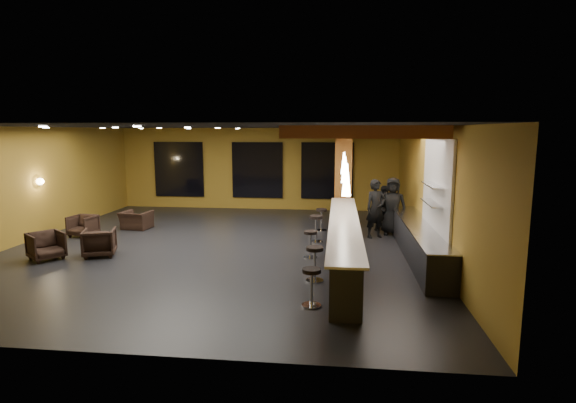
# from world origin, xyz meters

# --- Properties ---
(floor) EXTENTS (12.00, 13.00, 0.10)m
(floor) POSITION_xyz_m (0.00, 0.00, -0.05)
(floor) COLOR black
(floor) RESTS_ON ground
(ceiling) EXTENTS (12.00, 13.00, 0.10)m
(ceiling) POSITION_xyz_m (0.00, 0.00, 3.55)
(ceiling) COLOR black
(wall_back) EXTENTS (12.00, 0.10, 3.50)m
(wall_back) POSITION_xyz_m (0.00, 6.55, 1.75)
(wall_back) COLOR olive
(wall_back) RESTS_ON floor
(wall_front) EXTENTS (12.00, 0.10, 3.50)m
(wall_front) POSITION_xyz_m (0.00, -6.55, 1.75)
(wall_front) COLOR olive
(wall_front) RESTS_ON floor
(wall_left) EXTENTS (0.10, 13.00, 3.50)m
(wall_left) POSITION_xyz_m (-6.05, 0.00, 1.75)
(wall_left) COLOR olive
(wall_left) RESTS_ON floor
(wall_right) EXTENTS (0.10, 13.00, 3.50)m
(wall_right) POSITION_xyz_m (6.05, 0.00, 1.75)
(wall_right) COLOR olive
(wall_right) RESTS_ON floor
(wood_soffit) EXTENTS (3.60, 8.00, 0.28)m
(wood_soffit) POSITION_xyz_m (4.00, 1.00, 3.36)
(wood_soffit) COLOR #A2552F
(wood_soffit) RESTS_ON ceiling
(window_left) EXTENTS (2.20, 0.06, 2.40)m
(window_left) POSITION_xyz_m (-3.50, 6.44, 1.70)
(window_left) COLOR black
(window_left) RESTS_ON wall_back
(window_center) EXTENTS (2.20, 0.06, 2.40)m
(window_center) POSITION_xyz_m (0.00, 6.44, 1.70)
(window_center) COLOR black
(window_center) RESTS_ON wall_back
(window_right) EXTENTS (2.20, 0.06, 2.40)m
(window_right) POSITION_xyz_m (3.00, 6.44, 1.70)
(window_right) COLOR black
(window_right) RESTS_ON wall_back
(tile_backsplash) EXTENTS (0.06, 3.20, 2.40)m
(tile_backsplash) POSITION_xyz_m (5.96, -1.00, 2.00)
(tile_backsplash) COLOR white
(tile_backsplash) RESTS_ON wall_right
(bar_counter) EXTENTS (0.60, 8.00, 1.00)m
(bar_counter) POSITION_xyz_m (3.65, -1.00, 0.50)
(bar_counter) COLOR black
(bar_counter) RESTS_ON floor
(bar_top) EXTENTS (0.78, 8.10, 0.05)m
(bar_top) POSITION_xyz_m (3.65, -1.00, 1.02)
(bar_top) COLOR white
(bar_top) RESTS_ON bar_counter
(prep_counter) EXTENTS (0.70, 6.00, 0.86)m
(prep_counter) POSITION_xyz_m (5.65, -0.50, 0.43)
(prep_counter) COLOR black
(prep_counter) RESTS_ON floor
(prep_top) EXTENTS (0.72, 6.00, 0.03)m
(prep_top) POSITION_xyz_m (5.65, -0.50, 0.89)
(prep_top) COLOR silver
(prep_top) RESTS_ON prep_counter
(wall_shelf_lower) EXTENTS (0.30, 1.50, 0.03)m
(wall_shelf_lower) POSITION_xyz_m (5.82, -1.20, 1.60)
(wall_shelf_lower) COLOR silver
(wall_shelf_lower) RESTS_ON wall_right
(wall_shelf_upper) EXTENTS (0.30, 1.50, 0.03)m
(wall_shelf_upper) POSITION_xyz_m (5.82, -1.20, 2.05)
(wall_shelf_upper) COLOR silver
(wall_shelf_upper) RESTS_ON wall_right
(column) EXTENTS (0.60, 0.60, 3.50)m
(column) POSITION_xyz_m (3.65, 3.60, 1.75)
(column) COLOR brown
(column) RESTS_ON floor
(wall_sconce) EXTENTS (0.22, 0.22, 0.22)m
(wall_sconce) POSITION_xyz_m (-5.88, 0.50, 1.80)
(wall_sconce) COLOR #FFE5B2
(wall_sconce) RESTS_ON wall_left
(pendant_0) EXTENTS (0.20, 0.20, 0.70)m
(pendant_0) POSITION_xyz_m (3.65, -3.00, 2.35)
(pendant_0) COLOR white
(pendant_0) RESTS_ON wood_soffit
(pendant_1) EXTENTS (0.20, 0.20, 0.70)m
(pendant_1) POSITION_xyz_m (3.65, -0.50, 2.35)
(pendant_1) COLOR white
(pendant_1) RESTS_ON wood_soffit
(pendant_2) EXTENTS (0.20, 0.20, 0.70)m
(pendant_2) POSITION_xyz_m (3.65, 2.00, 2.35)
(pendant_2) COLOR white
(pendant_2) RESTS_ON wood_soffit
(staff_a) EXTENTS (0.81, 0.69, 1.87)m
(staff_a) POSITION_xyz_m (4.68, 1.65, 0.93)
(staff_a) COLOR black
(staff_a) RESTS_ON floor
(staff_b) EXTENTS (0.87, 0.74, 1.55)m
(staff_b) POSITION_xyz_m (5.09, 2.66, 0.78)
(staff_b) COLOR black
(staff_b) RESTS_ON floor
(staff_c) EXTENTS (1.00, 0.72, 1.89)m
(staff_c) POSITION_xyz_m (5.25, 2.15, 0.94)
(staff_c) COLOR black
(staff_c) RESTS_ON floor
(armchair_a) EXTENTS (1.13, 1.12, 0.74)m
(armchair_a) POSITION_xyz_m (-4.20, -1.83, 0.37)
(armchair_a) COLOR black
(armchair_a) RESTS_ON floor
(armchair_b) EXTENTS (1.04, 1.05, 0.75)m
(armchair_b) POSITION_xyz_m (-2.97, -1.36, 0.38)
(armchair_b) COLOR black
(armchair_b) RESTS_ON floor
(armchair_c) EXTENTS (0.84, 0.86, 0.69)m
(armchair_c) POSITION_xyz_m (-4.72, 0.77, 0.34)
(armchair_c) COLOR black
(armchair_c) RESTS_ON floor
(armchair_d) EXTENTS (1.05, 0.94, 0.62)m
(armchair_d) POSITION_xyz_m (-3.49, 2.00, 0.31)
(armchair_d) COLOR black
(armchair_d) RESTS_ON floor
(bar_stool_0) EXTENTS (0.38, 0.38, 0.76)m
(bar_stool_0) POSITION_xyz_m (3.00, -4.27, 0.49)
(bar_stool_0) COLOR silver
(bar_stool_0) RESTS_ON floor
(bar_stool_1) EXTENTS (0.41, 0.41, 0.80)m
(bar_stool_1) POSITION_xyz_m (2.98, -2.80, 0.51)
(bar_stool_1) COLOR silver
(bar_stool_1) RESTS_ON floor
(bar_stool_2) EXTENTS (0.38, 0.38, 0.75)m
(bar_stool_2) POSITION_xyz_m (2.77, -0.95, 0.48)
(bar_stool_2) COLOR silver
(bar_stool_2) RESTS_ON floor
(bar_stool_3) EXTENTS (0.42, 0.42, 0.83)m
(bar_stool_3) POSITION_xyz_m (2.83, 0.81, 0.53)
(bar_stool_3) COLOR silver
(bar_stool_3) RESTS_ON floor
(bar_stool_4) EXTENTS (0.39, 0.39, 0.76)m
(bar_stool_4) POSITION_xyz_m (2.93, 2.42, 0.49)
(bar_stool_4) COLOR silver
(bar_stool_4) RESTS_ON floor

